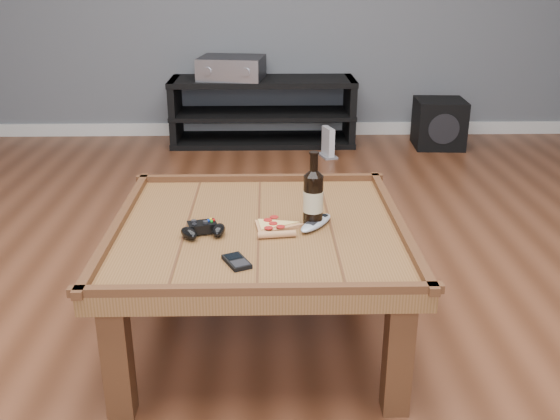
{
  "coord_description": "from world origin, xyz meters",
  "views": [
    {
      "loc": [
        0.03,
        -2.0,
        1.29
      ],
      "look_at": [
        0.07,
        -0.03,
        0.52
      ],
      "focal_mm": 40.0,
      "sensor_mm": 36.0,
      "label": 1
    }
  ],
  "objects_px": {
    "game_controller": "(203,229)",
    "remote_control": "(316,223)",
    "smartphone": "(237,261)",
    "subwoofer": "(439,123)",
    "media_console": "(263,112)",
    "coffee_table": "(259,241)",
    "game_console": "(328,144)",
    "av_receiver": "(232,68)",
    "pizza_slice": "(274,227)",
    "beer_bottle": "(313,196)"
  },
  "relations": [
    {
      "from": "coffee_table",
      "to": "smartphone",
      "type": "height_order",
      "value": "coffee_table"
    },
    {
      "from": "game_controller",
      "to": "subwoofer",
      "type": "distance_m",
      "value": 3.11
    },
    {
      "from": "av_receiver",
      "to": "remote_control",
      "type": "bearing_deg",
      "value": -72.37
    },
    {
      "from": "media_console",
      "to": "subwoofer",
      "type": "relative_size",
      "value": 3.68
    },
    {
      "from": "pizza_slice",
      "to": "av_receiver",
      "type": "xyz_separation_m",
      "value": [
        -0.28,
        2.78,
        0.12
      ]
    },
    {
      "from": "pizza_slice",
      "to": "coffee_table",
      "type": "bearing_deg",
      "value": 137.89
    },
    {
      "from": "game_controller",
      "to": "smartphone",
      "type": "bearing_deg",
      "value": -75.86
    },
    {
      "from": "beer_bottle",
      "to": "pizza_slice",
      "type": "xyz_separation_m",
      "value": [
        -0.14,
        -0.03,
        -0.1
      ]
    },
    {
      "from": "beer_bottle",
      "to": "remote_control",
      "type": "relative_size",
      "value": 1.42
    },
    {
      "from": "game_controller",
      "to": "game_console",
      "type": "xyz_separation_m",
      "value": [
        0.66,
        2.43,
        -0.37
      ]
    },
    {
      "from": "game_console",
      "to": "pizza_slice",
      "type": "bearing_deg",
      "value": -115.95
    },
    {
      "from": "coffee_table",
      "to": "remote_control",
      "type": "height_order",
      "value": "remote_control"
    },
    {
      "from": "media_console",
      "to": "game_controller",
      "type": "xyz_separation_m",
      "value": [
        -0.18,
        -2.83,
        0.23
      ]
    },
    {
      "from": "game_controller",
      "to": "subwoofer",
      "type": "height_order",
      "value": "game_controller"
    },
    {
      "from": "beer_bottle",
      "to": "coffee_table",
      "type": "bearing_deg",
      "value": 179.21
    },
    {
      "from": "media_console",
      "to": "game_controller",
      "type": "relative_size",
      "value": 8.6
    },
    {
      "from": "remote_control",
      "to": "game_console",
      "type": "distance_m",
      "value": 2.41
    },
    {
      "from": "beer_bottle",
      "to": "remote_control",
      "type": "xyz_separation_m",
      "value": [
        0.01,
        -0.01,
        -0.09
      ]
    },
    {
      "from": "beer_bottle",
      "to": "subwoofer",
      "type": "distance_m",
      "value": 2.89
    },
    {
      "from": "beer_bottle",
      "to": "av_receiver",
      "type": "relative_size",
      "value": 0.51
    },
    {
      "from": "smartphone",
      "to": "remote_control",
      "type": "height_order",
      "value": "remote_control"
    },
    {
      "from": "smartphone",
      "to": "av_receiver",
      "type": "height_order",
      "value": "av_receiver"
    },
    {
      "from": "coffee_table",
      "to": "media_console",
      "type": "height_order",
      "value": "media_console"
    },
    {
      "from": "pizza_slice",
      "to": "subwoofer",
      "type": "distance_m",
      "value": 2.96
    },
    {
      "from": "coffee_table",
      "to": "smartphone",
      "type": "xyz_separation_m",
      "value": [
        -0.06,
        -0.3,
        0.07
      ]
    },
    {
      "from": "pizza_slice",
      "to": "remote_control",
      "type": "bearing_deg",
      "value": 1.08
    },
    {
      "from": "av_receiver",
      "to": "game_console",
      "type": "bearing_deg",
      "value": -20.36
    },
    {
      "from": "subwoofer",
      "to": "game_console",
      "type": "xyz_separation_m",
      "value": [
        -0.87,
        -0.26,
        -0.08
      ]
    },
    {
      "from": "media_console",
      "to": "smartphone",
      "type": "distance_m",
      "value": 3.06
    },
    {
      "from": "pizza_slice",
      "to": "subwoofer",
      "type": "xyz_separation_m",
      "value": [
        1.29,
        2.65,
        -0.28
      ]
    },
    {
      "from": "coffee_table",
      "to": "remote_control",
      "type": "xyz_separation_m",
      "value": [
        0.2,
        -0.01,
        0.07
      ]
    },
    {
      "from": "remote_control",
      "to": "game_console",
      "type": "relative_size",
      "value": 0.86
    },
    {
      "from": "beer_bottle",
      "to": "subwoofer",
      "type": "bearing_deg",
      "value": 66.29
    },
    {
      "from": "beer_bottle",
      "to": "av_receiver",
      "type": "xyz_separation_m",
      "value": [
        -0.42,
        2.75,
        0.03
      ]
    },
    {
      "from": "game_controller",
      "to": "remote_control",
      "type": "height_order",
      "value": "game_controller"
    },
    {
      "from": "remote_control",
      "to": "media_console",
      "type": "bearing_deg",
      "value": 127.56
    },
    {
      "from": "game_controller",
      "to": "remote_control",
      "type": "distance_m",
      "value": 0.39
    },
    {
      "from": "subwoofer",
      "to": "game_controller",
      "type": "bearing_deg",
      "value": -116.15
    },
    {
      "from": "remote_control",
      "to": "subwoofer",
      "type": "xyz_separation_m",
      "value": [
        1.14,
        2.63,
        -0.28
      ]
    },
    {
      "from": "remote_control",
      "to": "av_receiver",
      "type": "relative_size",
      "value": 0.36
    },
    {
      "from": "coffee_table",
      "to": "game_console",
      "type": "distance_m",
      "value": 2.42
    },
    {
      "from": "coffee_table",
      "to": "pizza_slice",
      "type": "height_order",
      "value": "coffee_table"
    },
    {
      "from": "coffee_table",
      "to": "game_controller",
      "type": "distance_m",
      "value": 0.22
    },
    {
      "from": "remote_control",
      "to": "pizza_slice",
      "type": "bearing_deg",
      "value": -138.06
    },
    {
      "from": "smartphone",
      "to": "pizza_slice",
      "type": "bearing_deg",
      "value": 41.1
    },
    {
      "from": "game_controller",
      "to": "smartphone",
      "type": "relative_size",
      "value": 1.34
    },
    {
      "from": "av_receiver",
      "to": "subwoofer",
      "type": "relative_size",
      "value": 1.37
    },
    {
      "from": "media_console",
      "to": "subwoofer",
      "type": "distance_m",
      "value": 1.35
    },
    {
      "from": "beer_bottle",
      "to": "smartphone",
      "type": "bearing_deg",
      "value": -130.39
    },
    {
      "from": "coffee_table",
      "to": "media_console",
      "type": "distance_m",
      "value": 2.75
    }
  ]
}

